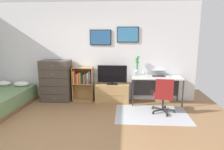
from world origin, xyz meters
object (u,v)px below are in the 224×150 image
object	(u,v)px
desk	(156,81)
office_chair	(164,95)
television	(112,75)
laptop	(158,74)
tv_stand	(112,93)
computer_mouse	(168,77)
bamboo_vase	(137,66)
bookshelf	(83,81)
wine_glass	(143,72)
dresser	(56,81)

from	to	relation	value
desk	office_chair	distance (m)	0.81
television	laptop	world-z (taller)	television
tv_stand	laptop	xyz separation A→B (m)	(1.24, 0.03, 0.55)
laptop	computer_mouse	distance (m)	0.28
bamboo_vase	computer_mouse	bearing A→B (deg)	-15.43
bookshelf	laptop	bearing A→B (deg)	-0.38
desk	laptop	bearing A→B (deg)	32.97
wine_glass	tv_stand	bearing A→B (deg)	171.49
laptop	bamboo_vase	world-z (taller)	bamboo_vase
tv_stand	desk	xyz separation A→B (m)	(1.19, -0.00, 0.35)
bookshelf	computer_mouse	xyz separation A→B (m)	(2.31, -0.16, 0.19)
bookshelf	laptop	xyz separation A→B (m)	(2.07, -0.01, 0.23)
dresser	bamboo_vase	world-z (taller)	bamboo_vase
office_chair	wine_glass	distance (m)	0.90
dresser	desk	world-z (taller)	dresser
dresser	television	xyz separation A→B (m)	(1.57, -0.01, 0.19)
desk	office_chair	bearing A→B (deg)	-85.23
bamboo_vase	wine_glass	bearing A→B (deg)	-56.84
television	desk	size ratio (longest dim) A/B	0.60
tv_stand	computer_mouse	xyz separation A→B (m)	(1.48, -0.11, 0.51)
tv_stand	laptop	bearing A→B (deg)	1.37
bookshelf	television	distance (m)	0.86
desk	wine_glass	xyz separation A→B (m)	(-0.37, -0.12, 0.27)
office_chair	computer_mouse	bearing A→B (deg)	77.31
laptop	bamboo_vase	bearing A→B (deg)	172.36
bookshelf	dresser	bearing A→B (deg)	-175.48
tv_stand	bamboo_vase	xyz separation A→B (m)	(0.67, 0.11, 0.75)
bamboo_vase	laptop	bearing A→B (deg)	-7.90
dresser	tv_stand	xyz separation A→B (m)	(1.57, 0.02, -0.32)
bookshelf	desk	size ratio (longest dim) A/B	0.72
tv_stand	computer_mouse	size ratio (longest dim) A/B	8.80
dresser	television	bearing A→B (deg)	-0.26
dresser	tv_stand	distance (m)	1.60
tv_stand	television	bearing A→B (deg)	-90.00
office_chair	laptop	bearing A→B (deg)	96.55
tv_stand	wine_glass	size ratio (longest dim) A/B	5.09
computer_mouse	bamboo_vase	distance (m)	0.87
desk	laptop	world-z (taller)	laptop
television	office_chair	distance (m)	1.51
office_chair	laptop	xyz separation A→B (m)	(-0.02, 0.82, 0.34)
television	laptop	size ratio (longest dim) A/B	2.04
bookshelf	desk	world-z (taller)	bookshelf
television	wine_glass	xyz separation A→B (m)	(0.83, -0.10, 0.11)
bookshelf	tv_stand	bearing A→B (deg)	-2.98
tv_stand	desk	distance (m)	1.24
bookshelf	bamboo_vase	distance (m)	1.57
dresser	desk	bearing A→B (deg)	0.25
television	computer_mouse	distance (m)	1.48
office_chair	bookshelf	bearing A→B (deg)	163.61
bookshelf	bamboo_vase	world-z (taller)	bamboo_vase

